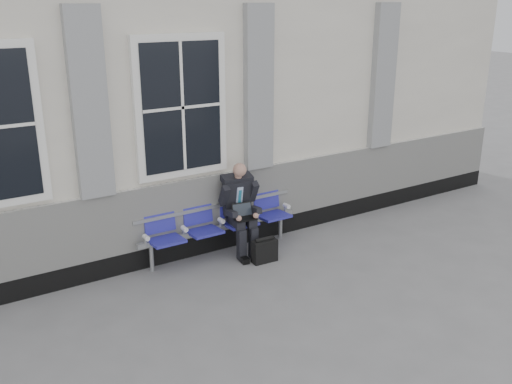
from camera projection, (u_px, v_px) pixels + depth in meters
ground at (213, 305)px, 7.16m from camera, size 70.00×70.00×0.00m
station_building at (107, 92)px, 9.22m from camera, size 14.40×4.40×4.49m
bench at (219, 219)px, 8.46m from camera, size 2.60×0.47×0.91m
businessman at (240, 205)px, 8.43m from camera, size 0.58×0.78×1.40m
briefcase at (264, 250)px, 8.29m from camera, size 0.38×0.18×0.38m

